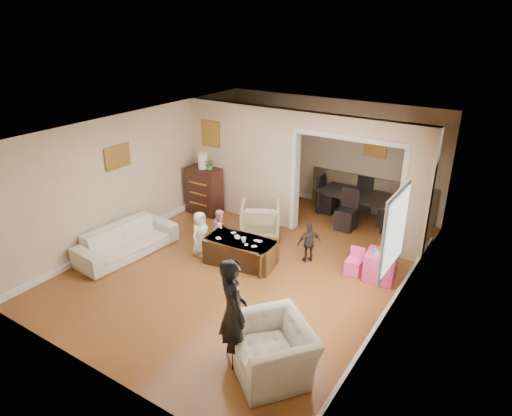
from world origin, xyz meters
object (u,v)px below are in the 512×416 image
Objects in this scene: armchair_front at (272,350)px; dining_table at (357,206)px; sofa at (127,240)px; dresser at (204,191)px; child_kneel_b at (221,229)px; cyan_cup at (376,251)px; adult_person at (233,312)px; play_table at (380,266)px; child_kneel_a at (200,234)px; child_toddler at (309,243)px; table_lamp at (203,161)px; armchair_back at (261,220)px; coffee_table at (241,251)px; coffee_cup at (244,240)px.

armchair_front is 5.32m from dining_table.
dresser is at bearing 5.54° from sofa.
child_kneel_b is (-1.79, -2.82, 0.10)m from dining_table.
adult_person is (-0.88, -3.06, 0.25)m from cyan_cup.
sofa is at bearing -158.13° from cyan_cup.
cyan_cup is 0.05× the size of dining_table.
cyan_cup is at bearing -108.82° from child_kneel_b.
play_table is 0.31m from cyan_cup.
child_kneel_b is (0.15, 0.45, -0.04)m from child_kneel_a.
child_toddler is (-0.37, 2.98, -0.39)m from adult_person.
dresser is at bearing -145.65° from dining_table.
table_lamp reaches higher than sofa.
table_lamp is at bearing 172.15° from play_table.
armchair_back is 0.52× the size of adult_person.
cyan_cup is at bearing -153.43° from play_table.
armchair_front is at bearing -133.21° from adult_person.
sofa is 2.23× the size of child_kneel_a.
coffee_table is 0.78m from child_kneel_b.
child_kneel_b is (-0.40, -0.88, 0.04)m from armchair_back.
child_kneel_b reaches higher than sofa.
adult_person reaches higher than child_toddler.
armchair_front is 3.44m from child_kneel_a.
sofa is at bearing -158.25° from coffee_cup.
dresser is at bearing 171.34° from cyan_cup.
child_kneel_a reaches higher than child_toddler.
sofa is 5.13m from dining_table.
play_table reaches higher than coffee_table.
sofa reaches higher than cyan_cup.
armchair_front is 11.12× the size of coffee_cup.
dresser is 1.23× the size of child_kneel_a.
coffee_table is 2.56m from play_table.
coffee_table is 1.64× the size of child_toddler.
adult_person reaches higher than armchair_front.
child_kneel_b is at bearing -115.03° from dining_table.
child_toddler reaches higher than coffee_cup.
play_table is at bearing 136.84° from child_toddler.
play_table is at bearing 20.31° from coffee_table.
dresser reaches higher than armchair_front.
child_toddler reaches higher than armchair_front.
play_table is (4.48, -0.62, -0.30)m from dresser.
coffee_cup is at bearing -35.50° from table_lamp.
armchair_back is at bearing -53.30° from child_kneel_b.
dresser reaches higher than child_kneel_a.
child_kneel_a reaches higher than armchair_back.
child_kneel_b is at bearing 175.29° from armchair_front.
child_kneel_b reaches higher than play_table.
coffee_table is (2.08, 0.92, -0.05)m from sofa.
play_table is at bearing 26.57° from cyan_cup.
dresser is 13.87× the size of cyan_cup.
table_lamp is (0.00, 2.43, 1.00)m from sofa.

